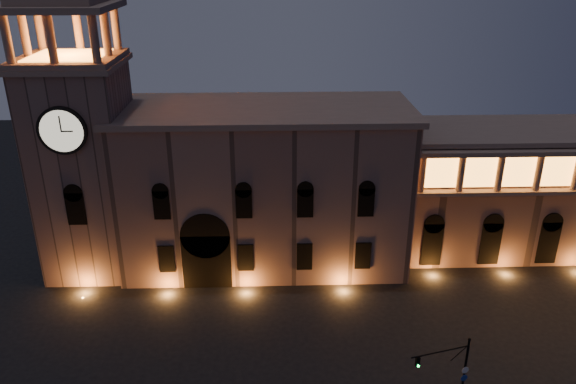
# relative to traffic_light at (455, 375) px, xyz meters

# --- Properties ---
(government_building) EXTENTS (30.80, 12.80, 17.60)m
(government_building) POSITION_rel_traffic_light_xyz_m (-14.11, 23.72, 5.25)
(government_building) COLOR #7D5C52
(government_building) RESTS_ON ground
(clock_tower) EXTENTS (9.80, 9.80, 32.40)m
(clock_tower) POSITION_rel_traffic_light_xyz_m (-32.53, 22.77, 8.98)
(clock_tower) COLOR #7D5C52
(clock_tower) RESTS_ON ground
(colonnade_wing) EXTENTS (40.60, 11.50, 14.50)m
(colonnade_wing) POSITION_rel_traffic_light_xyz_m (19.97, 25.71, 3.82)
(colonnade_wing) COLOR brown
(colonnade_wing) RESTS_ON ground
(traffic_light) EXTENTS (4.74, 1.51, 6.69)m
(traffic_light) POSITION_rel_traffic_light_xyz_m (0.00, 0.00, 0.00)
(traffic_light) COLOR black
(traffic_light) RESTS_ON ground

